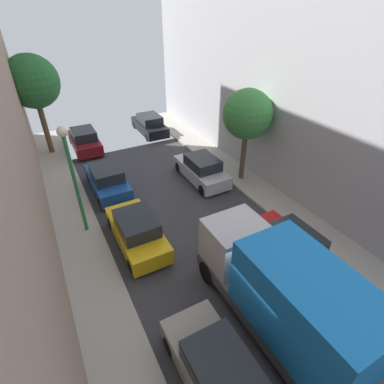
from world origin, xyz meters
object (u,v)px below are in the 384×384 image
object	(u,v)px
parked_car_left_5	(85,140)
street_tree_1	(247,115)
parked_car_left_2	(219,374)
parked_car_right_4	(150,125)
street_tree_0	(32,82)
parked_car_left_3	(137,231)
parked_car_right_3	(202,169)
parked_car_left_4	(107,180)
delivery_truck	(283,293)
lamp_post	(71,166)
parked_car_right_2	(291,246)

from	to	relation	value
parked_car_left_5	street_tree_1	distance (m)	12.30
parked_car_left_2	parked_car_right_4	xyz separation A→B (m)	(5.40, 19.08, 0.00)
parked_car_left_2	street_tree_0	distance (m)	19.44
parked_car_left_2	parked_car_right_4	distance (m)	19.83
parked_car_left_3	street_tree_0	bearing A→B (deg)	101.02
parked_car_right_3	street_tree_1	distance (m)	4.20
parked_car_left_4	delivery_truck	world-z (taller)	delivery_truck
parked_car_left_2	lamp_post	world-z (taller)	lamp_post
parked_car_right_3	lamp_post	bearing A→B (deg)	-167.22
street_tree_1	parked_car_right_2	bearing A→B (deg)	-108.61
parked_car_right_4	street_tree_1	world-z (taller)	street_tree_1
parked_car_left_2	delivery_truck	distance (m)	2.98
parked_car_left_3	parked_car_left_2	bearing A→B (deg)	-90.00
parked_car_left_4	delivery_truck	xyz separation A→B (m)	(2.70, -11.27, 1.07)
parked_car_right_2	lamp_post	bearing A→B (deg)	140.87
parked_car_left_5	street_tree_1	xyz separation A→B (m)	(7.57, -9.07, 3.41)
parked_car_left_4	parked_car_right_4	xyz separation A→B (m)	(5.40, 7.15, 0.00)
street_tree_0	parked_car_left_2	bearing A→B (deg)	-82.94
parked_car_right_2	delivery_truck	distance (m)	3.63
parked_car_right_3	street_tree_1	xyz separation A→B (m)	(2.17, -1.15, 3.41)
street_tree_0	lamp_post	xyz separation A→B (m)	(0.43, -10.04, -1.41)
delivery_truck	street_tree_1	distance (m)	10.18
parked_car_left_2	street_tree_1	distance (m)	12.46
delivery_truck	parked_car_left_5	bearing A→B (deg)	98.68
street_tree_0	street_tree_1	world-z (taller)	street_tree_0
parked_car_right_2	street_tree_0	size ratio (longest dim) A/B	0.64
lamp_post	parked_car_right_2	bearing A→B (deg)	-39.13
parked_car_left_3	street_tree_0	size ratio (longest dim) A/B	0.64
parked_car_left_2	lamp_post	distance (m)	9.43
parked_car_left_4	street_tree_0	bearing A→B (deg)	108.71
parked_car_right_4	street_tree_1	xyz separation A→B (m)	(2.17, -9.79, 3.41)
parked_car_left_5	delivery_truck	world-z (taller)	delivery_truck
delivery_truck	parked_car_left_3	bearing A→B (deg)	113.62
parked_car_left_2	lamp_post	xyz separation A→B (m)	(-1.90, 8.78, 2.87)
parked_car_left_3	parked_car_left_4	size ratio (longest dim) A/B	1.00
parked_car_left_3	street_tree_1	bearing A→B (deg)	17.91
delivery_truck	street_tree_1	xyz separation A→B (m)	(4.87, 8.62, 2.34)
parked_car_right_3	parked_car_right_4	distance (m)	8.64
parked_car_right_3	parked_car_right_4	size ratio (longest dim) A/B	1.00
parked_car_left_5	street_tree_0	world-z (taller)	street_tree_0
parked_car_left_3	parked_car_left_5	world-z (taller)	same
delivery_truck	parked_car_right_2	bearing A→B (deg)	38.84
parked_car_left_5	parked_car_right_3	world-z (taller)	same
lamp_post	parked_car_right_4	bearing A→B (deg)	54.67
street_tree_1	parked_car_left_2	bearing A→B (deg)	-129.18
parked_car_left_3	parked_car_left_5	distance (m)	11.52
parked_car_left_4	parked_car_right_3	xyz separation A→B (m)	(5.40, -1.50, 0.00)
parked_car_left_3	parked_car_left_4	distance (m)	5.09
parked_car_left_5	parked_car_right_3	bearing A→B (deg)	-55.74
parked_car_left_4	parked_car_right_2	size ratio (longest dim) A/B	1.00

